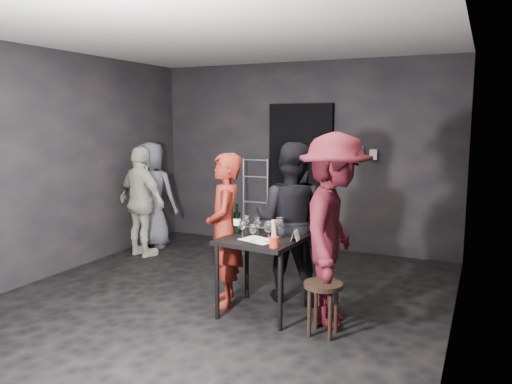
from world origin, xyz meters
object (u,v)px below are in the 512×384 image
at_px(hand_truck, 254,230).
at_px(wine_bottle, 237,222).
at_px(tasting_table, 262,248).
at_px(bystander_cream, 142,201).
at_px(bystander_grey, 151,193).
at_px(man_maroon, 334,213).
at_px(woman_black, 291,214).
at_px(stool, 323,294).
at_px(breadstick_cup, 274,234).
at_px(server_red, 225,227).

height_order(hand_truck, wine_bottle, hand_truck).
distance_m(tasting_table, bystander_cream, 2.64).
bearing_deg(bystander_grey, tasting_table, 137.82).
height_order(tasting_table, man_maroon, man_maroon).
xyz_separation_m(woman_black, man_maroon, (0.58, -0.44, 0.13)).
xyz_separation_m(stool, breadstick_cup, (-0.44, -0.06, 0.50)).
relative_size(hand_truck, wine_bottle, 4.39).
relative_size(woman_black, breadstick_cup, 6.76).
bearing_deg(wine_bottle, man_maroon, -1.26).
bearing_deg(man_maroon, stool, 172.54).
bearing_deg(tasting_table, wine_bottle, 165.88).
bearing_deg(woman_black, bystander_grey, -25.26).
distance_m(bystander_cream, breadstick_cup, 2.99).
distance_m(stool, server_red, 1.25).
bearing_deg(wine_bottle, stool, -17.47).
relative_size(server_red, bystander_grey, 0.98).
relative_size(tasting_table, wine_bottle, 2.52).
xyz_separation_m(hand_truck, woman_black, (1.29, -1.86, 0.67)).
xyz_separation_m(hand_truck, tasting_table, (1.19, -2.35, 0.42)).
height_order(man_maroon, bystander_cream, man_maroon).
height_order(tasting_table, wine_bottle, wine_bottle).
xyz_separation_m(bystander_cream, breadstick_cup, (2.60, -1.49, 0.10)).
distance_m(server_red, man_maroon, 1.16).
bearing_deg(man_maroon, server_red, 81.47).
xyz_separation_m(hand_truck, bystander_grey, (-1.36, -0.67, 0.58)).
height_order(server_red, bystander_cream, server_red).
relative_size(tasting_table, bystander_cream, 0.49).
relative_size(tasting_table, server_red, 0.47).
bearing_deg(bystander_cream, man_maroon, 174.62).
bearing_deg(woman_black, wine_bottle, 43.57).
xyz_separation_m(tasting_table, bystander_cream, (-2.35, 1.20, 0.12)).
xyz_separation_m(stool, woman_black, (-0.58, 0.73, 0.53)).
bearing_deg(stool, man_maroon, 90.15).
bearing_deg(bystander_grey, server_red, 133.82).
distance_m(tasting_table, bystander_grey, 3.05).
bearing_deg(tasting_table, bystander_grey, 146.64).
relative_size(bystander_cream, bystander_grey, 0.95).
relative_size(stool, breadstick_cup, 1.76).
xyz_separation_m(woman_black, bystander_cream, (-2.46, 0.70, -0.14)).
height_order(hand_truck, bystander_cream, bystander_cream).
distance_m(stool, bystander_grey, 3.78).
bearing_deg(man_maroon, tasting_table, 87.04).
xyz_separation_m(hand_truck, bystander_cream, (-1.16, -1.15, 0.53)).
bearing_deg(stool, woman_black, 128.52).
bearing_deg(breadstick_cup, bystander_grey, 144.82).
height_order(tasting_table, stool, tasting_table).
xyz_separation_m(woman_black, wine_bottle, (-0.42, -0.42, -0.04)).
bearing_deg(woman_black, breadstick_cup, 98.80).
distance_m(hand_truck, tasting_table, 2.66).
bearing_deg(woman_black, tasting_table, 76.40).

